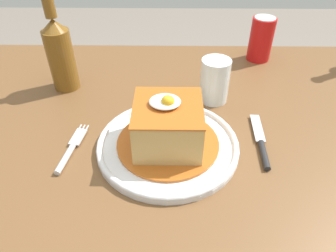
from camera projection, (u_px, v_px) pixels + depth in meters
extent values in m
cube|color=brown|center=(187.00, 133.00, 0.69)|extent=(1.34, 0.82, 0.04)
cylinder|color=brown|center=(26.00, 150.00, 1.18)|extent=(0.07, 0.07, 0.70)
cylinder|color=white|center=(168.00, 146.00, 0.62)|extent=(0.28, 0.28, 0.01)
torus|color=white|center=(168.00, 143.00, 0.62)|extent=(0.28, 0.28, 0.01)
cylinder|color=#B75B1E|center=(168.00, 143.00, 0.62)|extent=(0.20, 0.20, 0.01)
cube|color=tan|center=(168.00, 125.00, 0.59)|extent=(0.13, 0.13, 0.08)
cube|color=#B75B1E|center=(168.00, 107.00, 0.56)|extent=(0.13, 0.13, 0.00)
ellipsoid|color=white|center=(165.00, 102.00, 0.56)|extent=(0.06, 0.05, 0.01)
sphere|color=yellow|center=(168.00, 102.00, 0.55)|extent=(0.02, 0.02, 0.02)
cylinder|color=silver|center=(65.00, 159.00, 0.59)|extent=(0.02, 0.08, 0.01)
cube|color=silver|center=(78.00, 137.00, 0.64)|extent=(0.03, 0.05, 0.00)
cylinder|color=silver|center=(86.00, 130.00, 0.66)|extent=(0.01, 0.03, 0.00)
cylinder|color=silver|center=(83.00, 129.00, 0.66)|extent=(0.01, 0.03, 0.00)
cylinder|color=silver|center=(79.00, 129.00, 0.66)|extent=(0.01, 0.03, 0.00)
cylinder|color=#262628|center=(264.00, 155.00, 0.60)|extent=(0.02, 0.08, 0.01)
cube|color=silver|center=(257.00, 128.00, 0.66)|extent=(0.02, 0.09, 0.00)
cylinder|color=red|center=(261.00, 39.00, 0.89)|extent=(0.07, 0.07, 0.12)
cylinder|color=silver|center=(265.00, 18.00, 0.85)|extent=(0.06, 0.06, 0.00)
cylinder|color=brown|center=(62.00, 60.00, 0.76)|extent=(0.06, 0.06, 0.15)
cone|color=brown|center=(53.00, 25.00, 0.70)|extent=(0.06, 0.06, 0.03)
cylinder|color=gold|center=(214.00, 89.00, 0.74)|extent=(0.06, 0.06, 0.06)
cylinder|color=silver|center=(215.00, 81.00, 0.73)|extent=(0.07, 0.07, 0.10)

